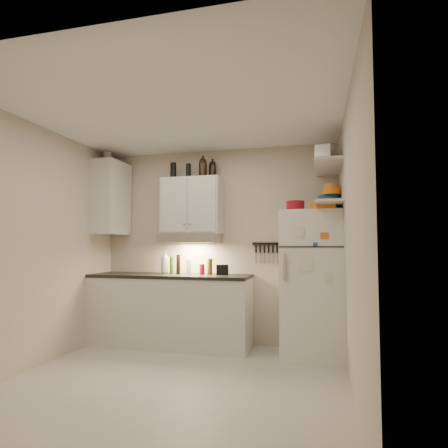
# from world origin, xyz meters

# --- Properties ---
(floor) EXTENTS (3.20, 3.00, 0.02)m
(floor) POSITION_xyz_m (0.00, 0.00, -0.01)
(floor) COLOR beige
(floor) RESTS_ON ground
(ceiling) EXTENTS (3.20, 3.00, 0.02)m
(ceiling) POSITION_xyz_m (0.00, 0.00, 2.61)
(ceiling) COLOR white
(ceiling) RESTS_ON ground
(back_wall) EXTENTS (3.20, 0.02, 2.60)m
(back_wall) POSITION_xyz_m (0.00, 1.51, 1.30)
(back_wall) COLOR beige
(back_wall) RESTS_ON ground
(left_wall) EXTENTS (0.02, 3.00, 2.60)m
(left_wall) POSITION_xyz_m (-1.61, 0.00, 1.30)
(left_wall) COLOR beige
(left_wall) RESTS_ON ground
(right_wall) EXTENTS (0.02, 3.00, 2.60)m
(right_wall) POSITION_xyz_m (1.61, 0.00, 1.30)
(right_wall) COLOR beige
(right_wall) RESTS_ON ground
(base_cabinet) EXTENTS (2.10, 0.60, 0.88)m
(base_cabinet) POSITION_xyz_m (-0.55, 1.20, 0.44)
(base_cabinet) COLOR silver
(base_cabinet) RESTS_ON floor
(countertop) EXTENTS (2.10, 0.62, 0.04)m
(countertop) POSITION_xyz_m (-0.55, 1.20, 0.90)
(countertop) COLOR black
(countertop) RESTS_ON base_cabinet
(upper_cabinet) EXTENTS (0.80, 0.33, 0.75)m
(upper_cabinet) POSITION_xyz_m (-0.30, 1.33, 1.83)
(upper_cabinet) COLOR silver
(upper_cabinet) RESTS_ON back_wall
(side_cabinet) EXTENTS (0.33, 0.55, 1.00)m
(side_cabinet) POSITION_xyz_m (-1.44, 1.20, 1.95)
(side_cabinet) COLOR silver
(side_cabinet) RESTS_ON left_wall
(range_hood) EXTENTS (0.76, 0.46, 0.12)m
(range_hood) POSITION_xyz_m (-0.30, 1.27, 1.39)
(range_hood) COLOR silver
(range_hood) RESTS_ON back_wall
(fridge) EXTENTS (0.70, 0.68, 1.70)m
(fridge) POSITION_xyz_m (1.25, 1.16, 0.85)
(fridge) COLOR white
(fridge) RESTS_ON floor
(shelf_hi) EXTENTS (0.30, 0.95, 0.03)m
(shelf_hi) POSITION_xyz_m (1.45, 1.02, 2.20)
(shelf_hi) COLOR silver
(shelf_hi) RESTS_ON right_wall
(shelf_lo) EXTENTS (0.30, 0.95, 0.03)m
(shelf_lo) POSITION_xyz_m (1.45, 1.02, 1.76)
(shelf_lo) COLOR silver
(shelf_lo) RESTS_ON right_wall
(knife_strip) EXTENTS (0.42, 0.02, 0.03)m
(knife_strip) POSITION_xyz_m (0.70, 1.49, 1.32)
(knife_strip) COLOR black
(knife_strip) RESTS_ON back_wall
(dutch_oven) EXTENTS (0.28, 0.28, 0.12)m
(dutch_oven) POSITION_xyz_m (1.07, 1.11, 1.76)
(dutch_oven) COLOR maroon
(dutch_oven) RESTS_ON fridge
(book_stack) EXTENTS (0.28, 0.32, 0.09)m
(book_stack) POSITION_xyz_m (1.38, 0.93, 1.74)
(book_stack) COLOR orange
(book_stack) RESTS_ON fridge
(spice_jar) EXTENTS (0.07, 0.07, 0.10)m
(spice_jar) POSITION_xyz_m (1.26, 1.12, 1.75)
(spice_jar) COLOR silver
(spice_jar) RESTS_ON fridge
(stock_pot) EXTENTS (0.27, 0.27, 0.19)m
(stock_pot) POSITION_xyz_m (1.47, 1.35, 2.31)
(stock_pot) COLOR silver
(stock_pot) RESTS_ON shelf_hi
(tin_a) EXTENTS (0.22, 0.21, 0.17)m
(tin_a) POSITION_xyz_m (1.43, 1.01, 2.30)
(tin_a) COLOR #AAAAAD
(tin_a) RESTS_ON shelf_hi
(tin_b) EXTENTS (0.20, 0.20, 0.17)m
(tin_b) POSITION_xyz_m (1.41, 0.77, 2.30)
(tin_b) COLOR #AAAAAD
(tin_b) RESTS_ON shelf_hi
(bowl_teal) EXTENTS (0.28, 0.28, 0.11)m
(bowl_teal) POSITION_xyz_m (1.47, 1.22, 1.83)
(bowl_teal) COLOR #174D83
(bowl_teal) RESTS_ON shelf_lo
(bowl_orange) EXTENTS (0.22, 0.22, 0.07)m
(bowl_orange) POSITION_xyz_m (1.49, 1.13, 1.92)
(bowl_orange) COLOR orange
(bowl_orange) RESTS_ON bowl_teal
(bowl_yellow) EXTENTS (0.18, 0.18, 0.06)m
(bowl_yellow) POSITION_xyz_m (1.49, 1.13, 1.98)
(bowl_yellow) COLOR orange
(bowl_yellow) RESTS_ON bowl_orange
(plates) EXTENTS (0.25, 0.25, 0.06)m
(plates) POSITION_xyz_m (1.44, 1.07, 1.80)
(plates) COLOR #174D83
(plates) RESTS_ON shelf_lo
(growler_a) EXTENTS (0.13, 0.13, 0.25)m
(growler_a) POSITION_xyz_m (-0.13, 1.26, 2.33)
(growler_a) COLOR black
(growler_a) RESTS_ON upper_cabinet
(growler_b) EXTENTS (0.12, 0.12, 0.24)m
(growler_b) POSITION_xyz_m (-0.04, 1.40, 2.32)
(growler_b) COLOR black
(growler_b) RESTS_ON upper_cabinet
(thermos_a) EXTENTS (0.07, 0.07, 0.20)m
(thermos_a) POSITION_xyz_m (-0.35, 1.33, 2.30)
(thermos_a) COLOR black
(thermos_a) RESTS_ON upper_cabinet
(thermos_b) EXTENTS (0.09, 0.09, 0.23)m
(thermos_b) POSITION_xyz_m (-0.58, 1.36, 2.31)
(thermos_b) COLOR black
(thermos_b) RESTS_ON upper_cabinet
(side_jar) EXTENTS (0.12, 0.12, 0.14)m
(side_jar) POSITION_xyz_m (-1.49, 1.18, 2.52)
(side_jar) COLOR silver
(side_jar) RESTS_ON side_cabinet
(soap_bottle) EXTENTS (0.17, 0.17, 0.34)m
(soap_bottle) POSITION_xyz_m (-0.66, 1.30, 1.09)
(soap_bottle) COLOR silver
(soap_bottle) RESTS_ON countertop
(pepper_mill) EXTENTS (0.08, 0.08, 0.20)m
(pepper_mill) POSITION_xyz_m (-0.04, 1.31, 1.02)
(pepper_mill) COLOR brown
(pepper_mill) RESTS_ON countertop
(oil_bottle) EXTENTS (0.05, 0.05, 0.23)m
(oil_bottle) POSITION_xyz_m (-0.55, 1.25, 1.04)
(oil_bottle) COLOR #395916
(oil_bottle) RESTS_ON countertop
(vinegar_bottle) EXTENTS (0.06, 0.06, 0.26)m
(vinegar_bottle) POSITION_xyz_m (-0.45, 1.24, 1.05)
(vinegar_bottle) COLOR black
(vinegar_bottle) RESTS_ON countertop
(clear_bottle) EXTENTS (0.08, 0.08, 0.19)m
(clear_bottle) POSITION_xyz_m (-0.32, 1.28, 1.01)
(clear_bottle) COLOR silver
(clear_bottle) RESTS_ON countertop
(red_jar) EXTENTS (0.08, 0.08, 0.14)m
(red_jar) POSITION_xyz_m (-0.14, 1.28, 0.99)
(red_jar) COLOR maroon
(red_jar) RESTS_ON countertop
(caddy) EXTENTS (0.17, 0.14, 0.13)m
(caddy) POSITION_xyz_m (0.13, 1.29, 0.99)
(caddy) COLOR black
(caddy) RESTS_ON countertop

